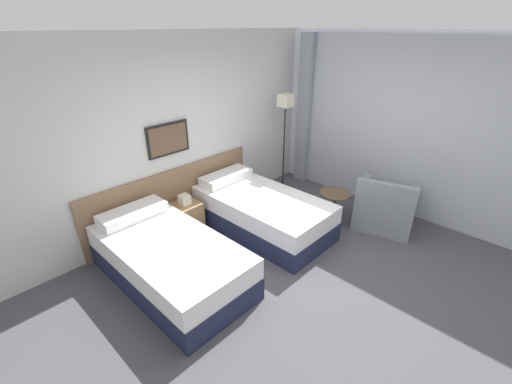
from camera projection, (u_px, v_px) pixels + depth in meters
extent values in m
plane|color=#47474C|center=(312.00, 275.00, 4.17)|extent=(16.00, 16.00, 0.00)
cube|color=silver|center=(191.00, 132.00, 4.96)|extent=(10.00, 0.06, 2.70)
cube|color=#846647|center=(175.00, 197.00, 5.06)|extent=(2.78, 0.04, 0.89)
cube|color=black|center=(168.00, 139.00, 4.67)|extent=(0.64, 0.03, 0.44)
cube|color=brown|center=(169.00, 139.00, 4.66)|extent=(0.58, 0.01, 0.38)
cube|color=white|center=(420.00, 130.00, 5.02)|extent=(0.06, 4.72, 2.70)
cube|color=#B2B7C1|center=(418.00, 133.00, 5.00)|extent=(0.03, 4.34, 2.64)
cube|color=#8E939E|center=(304.00, 112.00, 6.19)|extent=(0.10, 0.24, 2.64)
cube|color=#1E233D|center=(172.00, 270.00, 4.04)|extent=(1.04, 2.02, 0.28)
cube|color=white|center=(169.00, 251.00, 3.92)|extent=(1.03, 1.99, 0.26)
cube|color=white|center=(133.00, 213.00, 4.32)|extent=(0.83, 0.34, 0.13)
cube|color=#1E233D|center=(262.00, 220.00, 5.07)|extent=(1.04, 2.02, 0.28)
cube|color=white|center=(263.00, 204.00, 4.95)|extent=(1.03, 1.99, 0.26)
cube|color=white|center=(226.00, 177.00, 5.34)|extent=(0.83, 0.34, 0.13)
cube|color=#9E7A51|center=(186.00, 217.00, 5.01)|extent=(0.40, 0.38, 0.43)
cube|color=beige|center=(185.00, 200.00, 4.88)|extent=(0.14, 0.14, 0.14)
cylinder|color=black|center=(282.00, 187.00, 6.40)|extent=(0.24, 0.24, 0.02)
cylinder|color=black|center=(284.00, 149.00, 6.07)|extent=(0.02, 0.02, 1.49)
cube|color=beige|center=(286.00, 100.00, 5.69)|extent=(0.21, 0.21, 0.21)
cylinder|color=brown|center=(332.00, 222.00, 5.29)|extent=(0.30, 0.30, 0.01)
cylinder|color=brown|center=(334.00, 208.00, 5.18)|extent=(0.05, 0.05, 0.47)
cylinder|color=brown|center=(335.00, 193.00, 5.07)|extent=(0.46, 0.46, 0.02)
cube|color=gray|center=(385.00, 211.00, 5.17)|extent=(1.04, 1.01, 0.43)
cube|color=gray|center=(386.00, 197.00, 4.69)|extent=(0.32, 0.80, 0.40)
cube|color=gray|center=(414.00, 198.00, 4.89)|extent=(0.72, 0.29, 0.18)
cube|color=gray|center=(364.00, 188.00, 5.18)|extent=(0.72, 0.29, 0.18)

